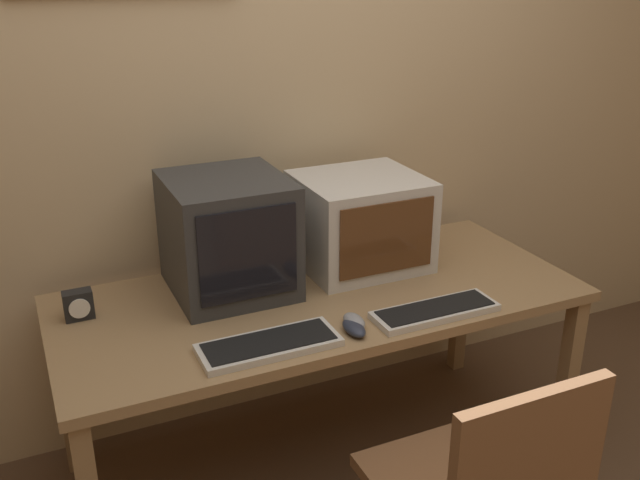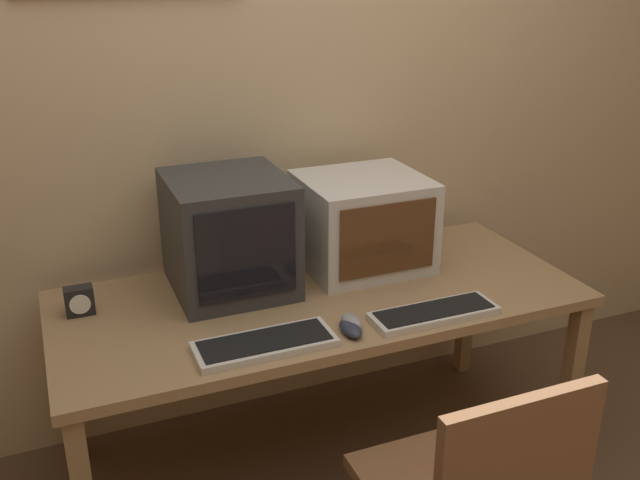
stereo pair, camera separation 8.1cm
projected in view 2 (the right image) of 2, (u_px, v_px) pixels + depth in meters
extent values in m
cube|color=#D1B284|center=(269.00, 95.00, 2.66)|extent=(8.00, 0.05, 2.60)
cube|color=#99754C|center=(320.00, 298.00, 2.46)|extent=(1.80, 0.78, 0.04)
cube|color=#99754C|center=(571.00, 384.00, 2.60)|extent=(0.06, 0.06, 0.67)
cube|color=#99754C|center=(68.00, 386.00, 2.58)|extent=(0.06, 0.06, 0.67)
cube|color=#99754C|center=(467.00, 304.00, 3.18)|extent=(0.06, 0.06, 0.67)
cube|color=#333333|center=(229.00, 234.00, 2.43)|extent=(0.39, 0.42, 0.40)
cube|color=black|center=(247.00, 254.00, 2.25)|extent=(0.32, 0.01, 0.30)
cube|color=beige|center=(362.00, 222.00, 2.63)|extent=(0.44, 0.40, 0.34)
cube|color=#563319|center=(388.00, 239.00, 2.45)|extent=(0.36, 0.01, 0.26)
cube|color=beige|center=(265.00, 344.00, 2.11)|extent=(0.42, 0.16, 0.02)
cube|color=black|center=(265.00, 340.00, 2.11)|extent=(0.39, 0.13, 0.00)
cube|color=beige|center=(434.00, 313.00, 2.30)|extent=(0.42, 0.14, 0.02)
cube|color=black|center=(434.00, 310.00, 2.29)|extent=(0.39, 0.11, 0.00)
ellipsoid|color=gray|center=(351.00, 322.00, 2.22)|extent=(0.06, 0.10, 0.04)
ellipsoid|color=#282D3D|center=(351.00, 329.00, 2.19)|extent=(0.06, 0.11, 0.03)
cube|color=black|center=(79.00, 301.00, 2.30)|extent=(0.09, 0.05, 0.10)
cylinder|color=white|center=(80.00, 305.00, 2.27)|extent=(0.07, 0.00, 0.07)
cube|color=brown|center=(517.00, 474.00, 1.68)|extent=(0.44, 0.04, 0.42)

